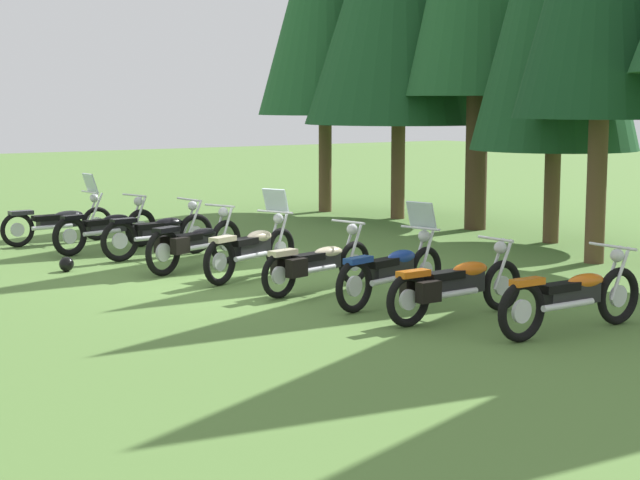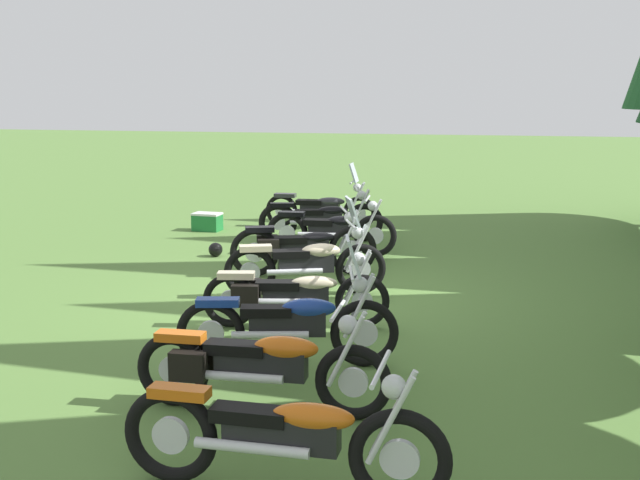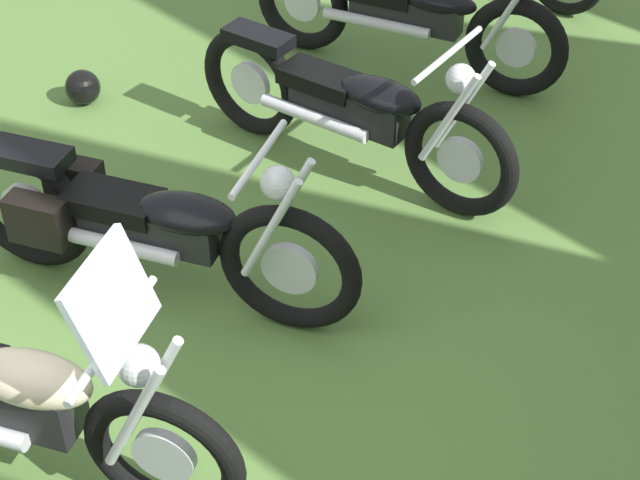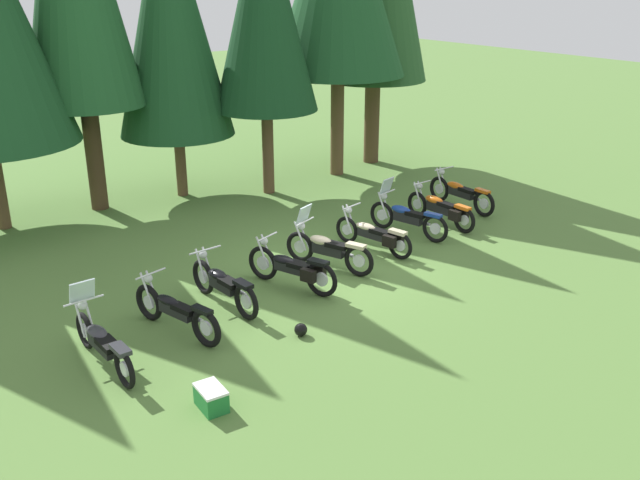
# 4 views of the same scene
# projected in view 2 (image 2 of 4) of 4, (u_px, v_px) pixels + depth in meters

# --- Properties ---
(ground_plane) EXTENTS (80.00, 80.00, 0.00)m
(ground_plane) POSITION_uv_depth(u_px,v_px,m) (310.00, 297.00, 11.32)
(ground_plane) COLOR #547A38
(motorcycle_0) EXTENTS (0.71, 2.31, 1.34)m
(motorcycle_0) POSITION_uv_depth(u_px,v_px,m) (322.00, 206.00, 16.80)
(motorcycle_0) COLOR black
(motorcycle_0) RESTS_ON ground_plane
(motorcycle_1) EXTENTS (0.82, 2.30, 1.02)m
(motorcycle_1) POSITION_uv_depth(u_px,v_px,m) (322.00, 219.00, 15.29)
(motorcycle_1) COLOR black
(motorcycle_1) RESTS_ON ground_plane
(motorcycle_2) EXTENTS (0.73, 2.27, 1.02)m
(motorcycle_2) POSITION_uv_depth(u_px,v_px,m) (332.00, 230.00, 13.99)
(motorcycle_2) COLOR black
(motorcycle_2) RESTS_ON ground_plane
(motorcycle_3) EXTENTS (0.98, 2.18, 1.03)m
(motorcycle_3) POSITION_uv_depth(u_px,v_px,m) (301.00, 246.00, 12.52)
(motorcycle_3) COLOR black
(motorcycle_3) RESTS_ON ground_plane
(motorcycle_4) EXTENTS (1.00, 2.15, 1.37)m
(motorcycle_4) POSITION_uv_depth(u_px,v_px,m) (308.00, 262.00, 11.27)
(motorcycle_4) COLOR black
(motorcycle_4) RESTS_ON ground_plane
(motorcycle_5) EXTENTS (0.82, 2.23, 0.98)m
(motorcycle_5) POSITION_uv_depth(u_px,v_px,m) (291.00, 293.00, 9.80)
(motorcycle_5) COLOR black
(motorcycle_5) RESTS_ON ground_plane
(motorcycle_6) EXTENTS (0.78, 2.26, 1.37)m
(motorcycle_6) POSITION_uv_depth(u_px,v_px,m) (291.00, 323.00, 8.40)
(motorcycle_6) COLOR black
(motorcycle_6) RESTS_ON ground_plane
(motorcycle_7) EXTENTS (0.62, 2.34, 0.99)m
(motorcycle_7) POSITION_uv_depth(u_px,v_px,m) (256.00, 364.00, 7.22)
(motorcycle_7) COLOR black
(motorcycle_7) RESTS_ON ground_plane
(motorcycle_8) EXTENTS (0.73, 2.40, 1.01)m
(motorcycle_8) POSITION_uv_depth(u_px,v_px,m) (284.00, 436.00, 5.74)
(motorcycle_8) COLOR black
(motorcycle_8) RESTS_ON ground_plane
(picnic_cooler) EXTENTS (0.40, 0.58, 0.36)m
(picnic_cooler) POSITION_uv_depth(u_px,v_px,m) (207.00, 222.00, 16.51)
(picnic_cooler) COLOR #1E7233
(picnic_cooler) RESTS_ON ground_plane
(dropped_helmet) EXTENTS (0.24, 0.24, 0.24)m
(dropped_helmet) POSITION_uv_depth(u_px,v_px,m) (216.00, 250.00, 13.98)
(dropped_helmet) COLOR black
(dropped_helmet) RESTS_ON ground_plane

